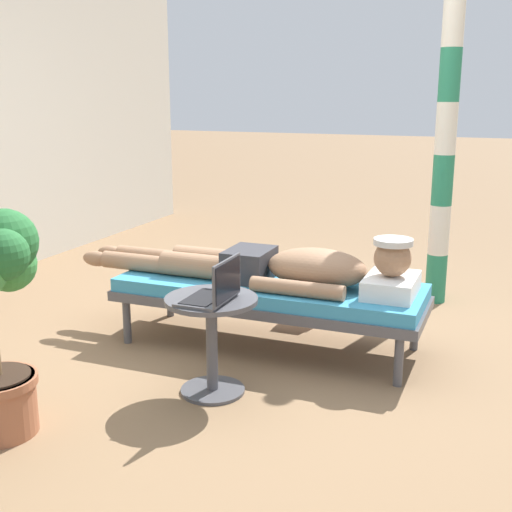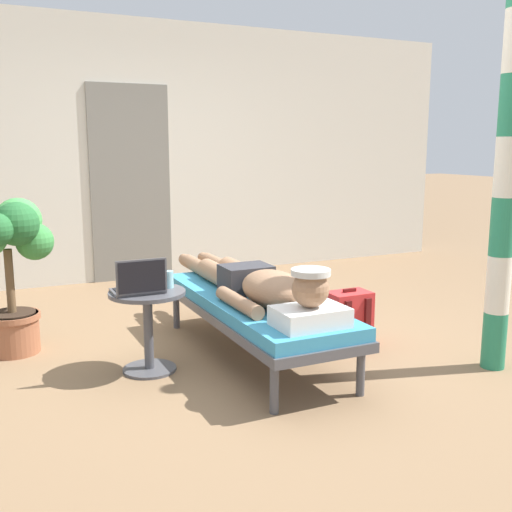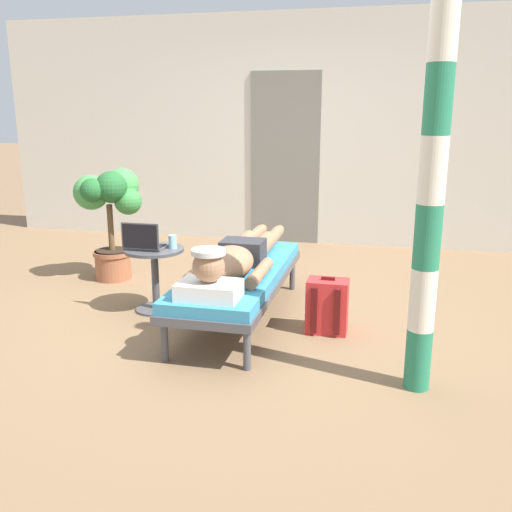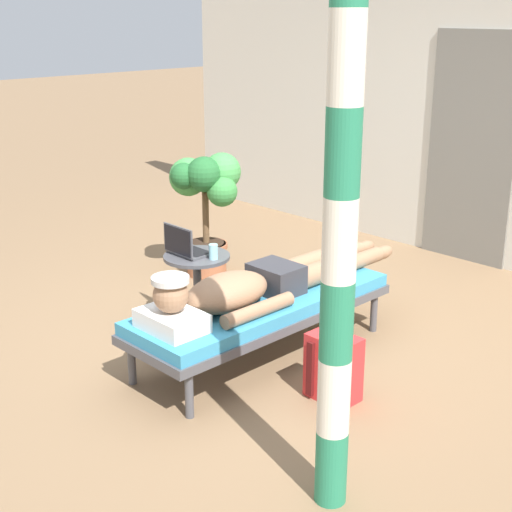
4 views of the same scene
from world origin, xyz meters
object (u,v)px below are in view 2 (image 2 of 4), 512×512
Objects in this scene: side_table at (148,317)px; backpack at (348,320)px; porch_post at (507,167)px; potted_plant at (7,250)px; laptop at (139,284)px; person_reclining at (259,284)px; lounge_chair at (254,307)px; drink_glass at (169,279)px.

backpack is at bearing -5.70° from side_table.
porch_post is at bearing -23.71° from side_table.
potted_plant reaches higher than side_table.
side_table is 1.69× the size of laptop.
person_reclining is 0.74m from side_table.
person_reclining reaches higher than lounge_chair.
side_table is 0.27m from drink_glass.
laptop reaches higher than drink_glass.
drink_glass is 1.16m from potted_plant.
drink_glass is at bearing 172.31° from backpack.
person_reclining is at bearing -14.51° from drink_glass.
laptop is 1.06m from potted_plant.
porch_post is at bearing -30.52° from person_reclining.
drink_glass is 0.04× the size of porch_post.
person_reclining is 0.59m from drink_glass.
lounge_chair is 1.71m from potted_plant.
backpack is 2.40m from potted_plant.
lounge_chair is at bearing 172.32° from backpack.
person_reclining is (-0.00, -0.07, 0.17)m from lounge_chair.
laptop is at bearing 176.51° from backpack.
side_table is 0.49× the size of potted_plant.
backpack is (0.70, -0.09, -0.15)m from lounge_chair.
porch_post is (1.31, -0.85, 0.94)m from lounge_chair.
person_reclining is 0.78m from laptop.
side_table is 0.24m from laptop.
drink_glass is at bearing 11.12° from side_table.
backpack is (1.42, -0.14, -0.16)m from side_table.
porch_post is at bearing -30.26° from potted_plant.
porch_post reaches higher than person_reclining.
lounge_chair is 4.48× the size of backpack.
side_table is at bearing 40.52° from laptop.
backpack is at bearing -1.98° from person_reclining.
side_table is 1.12m from potted_plant.
laptop reaches higher than lounge_chair.
lounge_chair is 0.72m from backpack.
laptop reaches higher than side_table.
porch_post reaches higher than backpack.
potted_plant is at bearing 149.98° from person_reclining.
lounge_chair is 1.78× the size of potted_plant.
laptop is at bearing 175.15° from person_reclining.
lounge_chair is at bearing 147.27° from porch_post.
drink_glass is 2.21m from porch_post.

